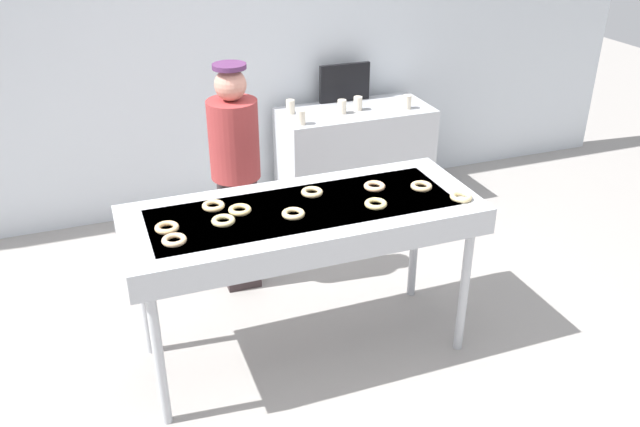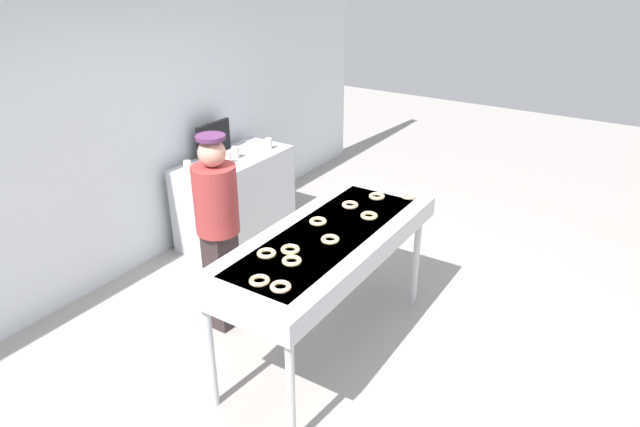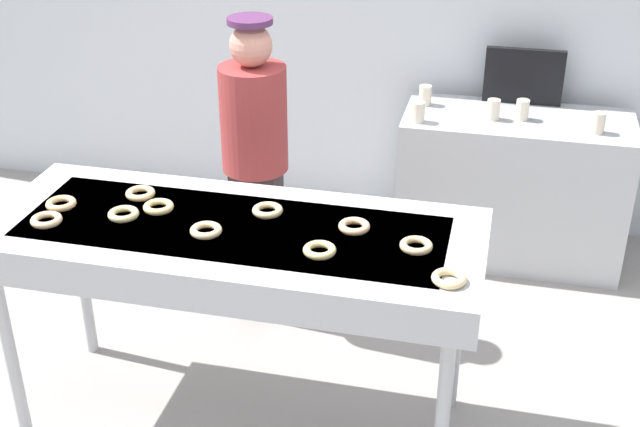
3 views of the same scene
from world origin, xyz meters
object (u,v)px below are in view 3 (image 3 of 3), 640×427
at_px(plain_donut_9, 158,207).
at_px(plain_donut_10, 354,226).
at_px(plain_donut_1, 61,203).
at_px(plain_donut_4, 416,246).
at_px(plain_donut_0, 206,230).
at_px(paper_cup_3, 598,123).
at_px(paper_cup_1, 425,95).
at_px(paper_cup_4, 493,110).
at_px(paper_cup_0, 522,110).
at_px(menu_display, 524,76).
at_px(worker_baker, 255,157).
at_px(prep_counter, 511,187).
at_px(fryer_conveyor, 234,245).
at_px(plain_donut_3, 123,214).
at_px(paper_cup_2, 418,112).
at_px(plain_donut_7, 46,220).
at_px(plain_donut_6, 267,210).
at_px(plain_donut_2, 320,250).
at_px(plain_donut_5, 449,278).
at_px(plain_donut_8, 140,193).

bearing_deg(plain_donut_9, plain_donut_10, 1.44).
distance_m(plain_donut_1, plain_donut_4, 1.50).
xyz_separation_m(plain_donut_0, paper_cup_3, (1.61, 1.77, -0.08)).
distance_m(paper_cup_1, paper_cup_4, 0.43).
bearing_deg(paper_cup_0, plain_donut_4, -101.58).
xyz_separation_m(paper_cup_0, paper_cup_4, (-0.16, -0.03, 0.00)).
bearing_deg(menu_display, plain_donut_0, -118.91).
xyz_separation_m(worker_baker, prep_counter, (1.28, 0.95, -0.48)).
relative_size(fryer_conveyor, paper_cup_3, 17.35).
relative_size(plain_donut_3, paper_cup_2, 1.09).
bearing_deg(plain_donut_7, plain_donut_1, 95.50).
xyz_separation_m(fryer_conveyor, plain_donut_3, (-0.46, -0.03, 0.10)).
relative_size(plain_donut_0, paper_cup_4, 1.09).
height_order(plain_donut_3, prep_counter, plain_donut_3).
height_order(plain_donut_3, plain_donut_9, same).
bearing_deg(plain_donut_6, paper_cup_2, 73.45).
distance_m(plain_donut_10, prep_counter, 1.93).
bearing_deg(plain_donut_3, paper_cup_4, 51.62).
bearing_deg(plain_donut_1, plain_donut_2, -6.49).
bearing_deg(fryer_conveyor, paper_cup_2, 71.46).
relative_size(fryer_conveyor, plain_donut_4, 15.86).
bearing_deg(plain_donut_1, fryer_conveyor, -0.11).
xyz_separation_m(plain_donut_10, paper_cup_3, (1.04, 1.60, -0.08)).
xyz_separation_m(fryer_conveyor, paper_cup_4, (0.95, 1.76, 0.02)).
distance_m(plain_donut_0, plain_donut_2, 0.48).
height_order(plain_donut_5, paper_cup_0, plain_donut_5).
height_order(plain_donut_0, paper_cup_3, plain_donut_0).
relative_size(plain_donut_2, plain_donut_6, 1.00).
distance_m(plain_donut_3, paper_cup_2, 1.94).
bearing_deg(plain_donut_6, prep_counter, 59.25).
distance_m(plain_donut_0, plain_donut_8, 0.46).
height_order(plain_donut_0, plain_donut_3, same).
distance_m(plain_donut_6, plain_donut_9, 0.46).
xyz_separation_m(worker_baker, paper_cup_0, (1.29, 0.93, 0.02)).
distance_m(plain_donut_0, paper_cup_4, 2.12).
xyz_separation_m(plain_donut_0, prep_counter, (1.19, 1.90, -0.58)).
bearing_deg(plain_donut_1, prep_counter, 44.29).
relative_size(plain_donut_4, plain_donut_6, 1.00).
height_order(plain_donut_1, paper_cup_3, plain_donut_1).
relative_size(plain_donut_3, paper_cup_0, 1.09).
bearing_deg(plain_donut_7, paper_cup_1, 57.76).
xyz_separation_m(plain_donut_5, plain_donut_6, (-0.79, 0.36, 0.00)).
relative_size(plain_donut_2, menu_display, 0.28).
bearing_deg(fryer_conveyor, paper_cup_4, 61.59).
bearing_deg(paper_cup_1, plain_donut_6, -104.15).
bearing_deg(plain_donut_8, paper_cup_1, 59.52).
relative_size(plain_donut_1, menu_display, 0.28).
bearing_deg(fryer_conveyor, plain_donut_4, -0.81).
relative_size(plain_donut_9, paper_cup_1, 1.09).
xyz_separation_m(plain_donut_6, paper_cup_4, (0.85, 1.62, -0.08)).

